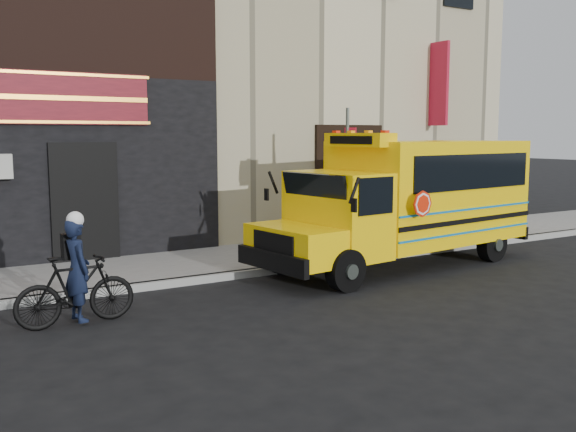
# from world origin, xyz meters

# --- Properties ---
(ground) EXTENTS (120.00, 120.00, 0.00)m
(ground) POSITION_xyz_m (0.00, 0.00, 0.00)
(ground) COLOR black
(ground) RESTS_ON ground
(curb) EXTENTS (40.00, 0.20, 0.15)m
(curb) POSITION_xyz_m (0.00, 2.60, 0.07)
(curb) COLOR gray
(curb) RESTS_ON ground
(sidewalk) EXTENTS (40.00, 3.00, 0.15)m
(sidewalk) POSITION_xyz_m (0.00, 4.10, 0.07)
(sidewalk) COLOR #62605B
(sidewalk) RESTS_ON ground
(building) EXTENTS (20.00, 10.70, 12.00)m
(building) POSITION_xyz_m (-0.04, 10.45, 6.13)
(building) COLOR #C0B590
(building) RESTS_ON sidewalk
(school_bus) EXTENTS (7.11, 2.96, 2.92)m
(school_bus) POSITION_xyz_m (3.01, 1.86, 1.51)
(school_bus) COLOR black
(school_bus) RESTS_ON ground
(sign_pole) EXTENTS (0.13, 0.29, 3.48)m
(sign_pole) POSITION_xyz_m (2.01, 2.83, 1.90)
(sign_pole) COLOR #444C46
(sign_pole) RESTS_ON ground
(bicycle) EXTENTS (1.81, 0.55, 1.08)m
(bicycle) POSITION_xyz_m (-4.45, 1.00, 0.54)
(bicycle) COLOR black
(bicycle) RESTS_ON ground
(cyclist) EXTENTS (0.47, 0.63, 1.58)m
(cyclist) POSITION_xyz_m (-4.40, 1.06, 0.79)
(cyclist) COLOR black
(cyclist) RESTS_ON ground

